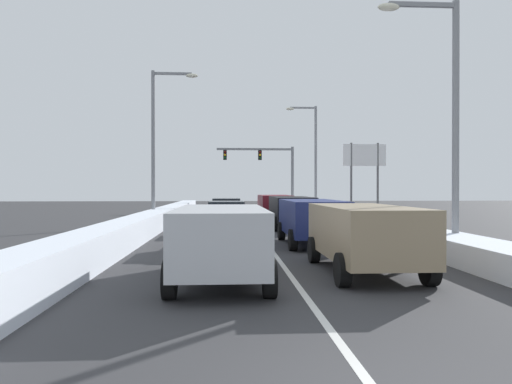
{
  "coord_description": "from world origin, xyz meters",
  "views": [
    {
      "loc": [
        -1.54,
        -4.38,
        2.11
      ],
      "look_at": [
        0.32,
        26.04,
        1.89
      ],
      "focal_mm": 33.81,
      "sensor_mm": 36.0,
      "label": 1
    }
  ],
  "objects_px": {
    "suv_black_right_lane_third": "(291,209)",
    "sedan_white_center_lane_second": "(226,227)",
    "street_lamp_right_near": "(445,103)",
    "street_lamp_right_mid": "(312,150)",
    "suv_tan_right_lane_nearest": "(364,232)",
    "sedan_charcoal_center_lane_fourth": "(226,211)",
    "suv_silver_center_lane_nearest": "(221,237)",
    "suv_navy_right_lane_second": "(312,218)",
    "traffic_light_gantry": "(269,164)",
    "street_lamp_left_mid": "(159,134)",
    "roadside_sign_right": "(365,163)",
    "suv_maroon_right_lane_fourth": "(275,205)",
    "sedan_gray_center_lane_third": "(226,217)"
  },
  "relations": [
    {
      "from": "roadside_sign_right",
      "to": "traffic_light_gantry",
      "type": "bearing_deg",
      "value": 117.61
    },
    {
      "from": "suv_black_right_lane_third",
      "to": "sedan_white_center_lane_second",
      "type": "xyz_separation_m",
      "value": [
        -3.41,
        -8.13,
        -0.25
      ]
    },
    {
      "from": "street_lamp_right_mid",
      "to": "street_lamp_left_mid",
      "type": "xyz_separation_m",
      "value": [
        -11.07,
        -12.66,
        -0.14
      ]
    },
    {
      "from": "street_lamp_left_mid",
      "to": "sedan_gray_center_lane_third",
      "type": "bearing_deg",
      "value": -52.49
    },
    {
      "from": "sedan_white_center_lane_second",
      "to": "sedan_charcoal_center_lane_fourth",
      "type": "distance_m",
      "value": 12.49
    },
    {
      "from": "roadside_sign_right",
      "to": "sedan_charcoal_center_lane_fourth",
      "type": "bearing_deg",
      "value": -151.16
    },
    {
      "from": "suv_silver_center_lane_nearest",
      "to": "suv_maroon_right_lane_fourth",
      "type": "bearing_deg",
      "value": 80.96
    },
    {
      "from": "suv_tan_right_lane_nearest",
      "to": "sedan_charcoal_center_lane_fourth",
      "type": "distance_m",
      "value": 18.02
    },
    {
      "from": "traffic_light_gantry",
      "to": "street_lamp_right_mid",
      "type": "height_order",
      "value": "street_lamp_right_mid"
    },
    {
      "from": "street_lamp_right_mid",
      "to": "suv_maroon_right_lane_fourth",
      "type": "bearing_deg",
      "value": -114.54
    },
    {
      "from": "sedan_charcoal_center_lane_fourth",
      "to": "suv_silver_center_lane_nearest",
      "type": "bearing_deg",
      "value": -90.33
    },
    {
      "from": "suv_silver_center_lane_nearest",
      "to": "sedan_white_center_lane_second",
      "type": "relative_size",
      "value": 1.09
    },
    {
      "from": "sedan_gray_center_lane_third",
      "to": "street_lamp_right_mid",
      "type": "bearing_deg",
      "value": 67.73
    },
    {
      "from": "suv_black_right_lane_third",
      "to": "street_lamp_left_mid",
      "type": "height_order",
      "value": "street_lamp_left_mid"
    },
    {
      "from": "sedan_charcoal_center_lane_fourth",
      "to": "street_lamp_right_near",
      "type": "bearing_deg",
      "value": -64.33
    },
    {
      "from": "suv_navy_right_lane_second",
      "to": "roadside_sign_right",
      "type": "bearing_deg",
      "value": 67.9
    },
    {
      "from": "suv_silver_center_lane_nearest",
      "to": "suv_tan_right_lane_nearest",
      "type": "bearing_deg",
      "value": 14.63
    },
    {
      "from": "suv_tan_right_lane_nearest",
      "to": "street_lamp_right_near",
      "type": "relative_size",
      "value": 0.6
    },
    {
      "from": "suv_tan_right_lane_nearest",
      "to": "sedan_white_center_lane_second",
      "type": "relative_size",
      "value": 1.09
    },
    {
      "from": "suv_maroon_right_lane_fourth",
      "to": "traffic_light_gantry",
      "type": "xyz_separation_m",
      "value": [
        0.95,
        15.25,
        3.48
      ]
    },
    {
      "from": "suv_navy_right_lane_second",
      "to": "sedan_white_center_lane_second",
      "type": "xyz_separation_m",
      "value": [
        -3.2,
        -0.83,
        -0.25
      ]
    },
    {
      "from": "street_lamp_left_mid",
      "to": "sedan_charcoal_center_lane_fourth",
      "type": "bearing_deg",
      "value": 23.89
    },
    {
      "from": "suv_black_right_lane_third",
      "to": "traffic_light_gantry",
      "type": "xyz_separation_m",
      "value": [
        0.71,
        21.69,
        3.48
      ]
    },
    {
      "from": "street_lamp_left_mid",
      "to": "roadside_sign_right",
      "type": "relative_size",
      "value": 1.61
    },
    {
      "from": "suv_silver_center_lane_nearest",
      "to": "suv_navy_right_lane_second",
      "type": "bearing_deg",
      "value": 64.47
    },
    {
      "from": "traffic_light_gantry",
      "to": "roadside_sign_right",
      "type": "height_order",
      "value": "traffic_light_gantry"
    },
    {
      "from": "traffic_light_gantry",
      "to": "street_lamp_left_mid",
      "type": "bearing_deg",
      "value": -112.71
    },
    {
      "from": "sedan_gray_center_lane_third",
      "to": "street_lamp_right_near",
      "type": "relative_size",
      "value": 0.55
    },
    {
      "from": "street_lamp_right_near",
      "to": "street_lamp_right_mid",
      "type": "distance_m",
      "value": 25.49
    },
    {
      "from": "suv_tan_right_lane_nearest",
      "to": "sedan_charcoal_center_lane_fourth",
      "type": "bearing_deg",
      "value": 101.04
    },
    {
      "from": "suv_maroon_right_lane_fourth",
      "to": "street_lamp_right_near",
      "type": "height_order",
      "value": "street_lamp_right_near"
    },
    {
      "from": "suv_navy_right_lane_second",
      "to": "suv_black_right_lane_third",
      "type": "distance_m",
      "value": 7.3
    },
    {
      "from": "suv_black_right_lane_third",
      "to": "suv_navy_right_lane_second",
      "type": "bearing_deg",
      "value": -91.63
    },
    {
      "from": "suv_tan_right_lane_nearest",
      "to": "suv_silver_center_lane_nearest",
      "type": "height_order",
      "value": "same"
    },
    {
      "from": "suv_black_right_lane_third",
      "to": "suv_silver_center_lane_nearest",
      "type": "bearing_deg",
      "value": -103.91
    },
    {
      "from": "suv_maroon_right_lane_fourth",
      "to": "roadside_sign_right",
      "type": "xyz_separation_m",
      "value": [
        7.05,
        3.57,
        3.0
      ]
    },
    {
      "from": "traffic_light_gantry",
      "to": "street_lamp_left_mid",
      "type": "height_order",
      "value": "street_lamp_left_mid"
    },
    {
      "from": "sedan_white_center_lane_second",
      "to": "roadside_sign_right",
      "type": "relative_size",
      "value": 0.82
    },
    {
      "from": "suv_black_right_lane_third",
      "to": "traffic_light_gantry",
      "type": "height_order",
      "value": "traffic_light_gantry"
    },
    {
      "from": "suv_tan_right_lane_nearest",
      "to": "sedan_charcoal_center_lane_fourth",
      "type": "relative_size",
      "value": 1.09
    },
    {
      "from": "suv_navy_right_lane_second",
      "to": "sedan_charcoal_center_lane_fourth",
      "type": "xyz_separation_m",
      "value": [
        -3.21,
        11.66,
        -0.25
      ]
    },
    {
      "from": "suv_black_right_lane_third",
      "to": "sedan_charcoal_center_lane_fourth",
      "type": "relative_size",
      "value": 1.09
    },
    {
      "from": "suv_black_right_lane_third",
      "to": "street_lamp_right_near",
      "type": "height_order",
      "value": "street_lamp_right_near"
    },
    {
      "from": "suv_navy_right_lane_second",
      "to": "street_lamp_left_mid",
      "type": "distance_m",
      "value": 12.91
    },
    {
      "from": "suv_black_right_lane_third",
      "to": "street_lamp_right_mid",
      "type": "bearing_deg",
      "value": 76.0
    },
    {
      "from": "sedan_white_center_lane_second",
      "to": "roadside_sign_right",
      "type": "xyz_separation_m",
      "value": [
        10.22,
        18.13,
        3.25
      ]
    },
    {
      "from": "suv_navy_right_lane_second",
      "to": "suv_silver_center_lane_nearest",
      "type": "height_order",
      "value": "same"
    },
    {
      "from": "suv_black_right_lane_third",
      "to": "street_lamp_right_mid",
      "type": "height_order",
      "value": "street_lamp_right_mid"
    },
    {
      "from": "suv_black_right_lane_third",
      "to": "street_lamp_right_near",
      "type": "bearing_deg",
      "value": -70.7
    },
    {
      "from": "street_lamp_right_near",
      "to": "sedan_white_center_lane_second",
      "type": "bearing_deg",
      "value": 163.74
    }
  ]
}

